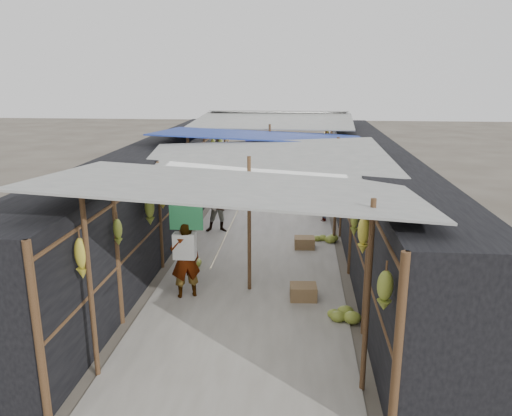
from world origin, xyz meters
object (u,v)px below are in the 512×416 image
(crate_near, at_px, (304,243))
(black_basin, at_px, (322,190))
(vendor_seated, at_px, (323,207))
(shopper_blue, at_px, (219,205))
(vendor_elderly, at_px, (185,260))

(crate_near, xyz_separation_m, black_basin, (0.63, 6.01, -0.06))
(black_basin, relative_size, vendor_seated, 0.66)
(shopper_blue, bearing_deg, crate_near, -32.08)
(shopper_blue, bearing_deg, vendor_elderly, -95.12)
(black_basin, bearing_deg, vendor_seated, -91.60)
(black_basin, distance_m, vendor_elderly, 9.36)
(vendor_seated, bearing_deg, crate_near, -37.44)
(black_basin, distance_m, shopper_blue, 5.71)
(crate_near, bearing_deg, black_basin, 81.49)
(crate_near, distance_m, vendor_elderly, 3.68)
(black_basin, xyz_separation_m, vendor_seated, (-0.10, -3.69, 0.35))
(vendor_seated, bearing_deg, vendor_elderly, -52.30)
(shopper_blue, relative_size, vendor_seated, 1.70)
(black_basin, bearing_deg, shopper_blue, -120.36)
(vendor_elderly, xyz_separation_m, shopper_blue, (-0.03, 4.00, -0.01))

